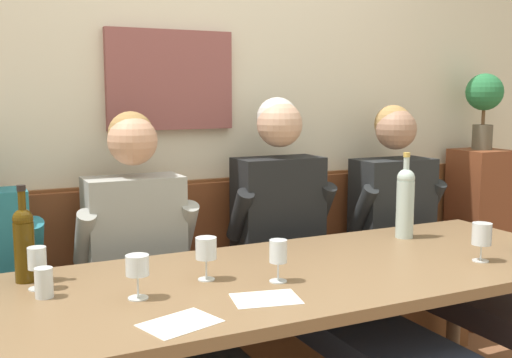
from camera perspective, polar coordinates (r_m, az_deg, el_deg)
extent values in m
cube|color=beige|center=(3.06, -6.13, 8.36)|extent=(6.80, 0.08, 2.80)
cube|color=brown|center=(2.97, -7.89, 9.03)|extent=(0.61, 0.04, 0.47)
cube|color=brown|center=(3.14, -5.53, -8.73)|extent=(6.80, 0.03, 0.95)
cube|color=brown|center=(3.03, -3.92, -14.51)|extent=(2.83, 0.42, 0.44)
cube|color=brown|center=(2.94, -3.97, -10.09)|extent=(2.77, 0.39, 0.05)
cube|color=brown|center=(3.05, -5.36, -4.60)|extent=(2.83, 0.04, 0.45)
cube|color=brown|center=(2.27, 2.66, -9.11)|extent=(2.53, 0.89, 0.04)
cylinder|color=brown|center=(3.36, 17.87, -10.34)|extent=(0.07, 0.07, 0.69)
cylinder|color=#236C7C|center=(2.64, -19.89, -5.90)|extent=(0.08, 0.20, 0.27)
cube|color=#969891|center=(2.75, -11.14, -5.24)|extent=(0.42, 0.22, 0.53)
sphere|color=tan|center=(2.68, -11.33, 3.49)|extent=(0.21, 0.21, 0.21)
sphere|color=#9B7543|center=(2.70, -11.48, 4.09)|extent=(0.20, 0.20, 0.20)
cylinder|color=#969891|center=(2.66, -15.53, -5.29)|extent=(0.08, 0.20, 0.27)
cylinder|color=#969891|center=(2.77, -6.50, -4.53)|extent=(0.08, 0.20, 0.27)
cube|color=#252D40|center=(2.60, 8.60, -13.39)|extent=(0.35, 1.14, 0.11)
cube|color=black|center=(3.00, 2.06, -3.50)|extent=(0.42, 0.22, 0.58)
sphere|color=tan|center=(2.94, 2.19, 5.07)|extent=(0.22, 0.22, 0.22)
sphere|color=beige|center=(2.96, 1.97, 5.62)|extent=(0.20, 0.20, 0.20)
cylinder|color=black|center=(2.86, -1.47, -3.33)|extent=(0.08, 0.20, 0.27)
cylinder|color=black|center=(3.07, 6.11, -2.60)|extent=(0.08, 0.20, 0.27)
cube|color=#312A2E|center=(3.02, 19.68, -10.66)|extent=(0.35, 1.14, 0.11)
cube|color=#212426|center=(3.38, 12.47, -2.72)|extent=(0.42, 0.23, 0.54)
sphere|color=#A1775E|center=(3.32, 12.80, 4.51)|extent=(0.22, 0.22, 0.22)
sphere|color=#A27C48|center=(3.34, 12.54, 5.00)|extent=(0.20, 0.20, 0.20)
cylinder|color=#212426|center=(3.21, 9.87, -2.72)|extent=(0.08, 0.20, 0.27)
cylinder|color=#212426|center=(3.49, 15.83, -2.06)|extent=(0.08, 0.20, 0.27)
cylinder|color=#463007|center=(2.28, -20.58, -6.34)|extent=(0.07, 0.07, 0.21)
sphere|color=#463007|center=(2.25, -20.73, -3.47)|extent=(0.07, 0.07, 0.07)
cylinder|color=#463007|center=(2.24, -20.79, -2.14)|extent=(0.03, 0.03, 0.09)
cylinder|color=black|center=(2.23, -20.86, -0.78)|extent=(0.03, 0.03, 0.02)
cylinder|color=silver|center=(2.85, 13.58, -2.74)|extent=(0.08, 0.08, 0.26)
sphere|color=silver|center=(2.83, 13.68, 0.10)|extent=(0.08, 0.08, 0.08)
cylinder|color=silver|center=(2.82, 13.71, 1.14)|extent=(0.03, 0.03, 0.08)
cylinder|color=gold|center=(2.81, 13.75, 2.19)|extent=(0.03, 0.03, 0.02)
cylinder|color=silver|center=(2.03, -10.82, -10.73)|extent=(0.07, 0.07, 0.00)
cylinder|color=silver|center=(2.01, -10.85, -9.69)|extent=(0.01, 0.01, 0.07)
cylinder|color=silver|center=(2.00, -10.90, -7.81)|extent=(0.07, 0.07, 0.06)
cylinder|color=#E8D578|center=(2.00, -10.88, -8.46)|extent=(0.07, 0.07, 0.02)
cylinder|color=silver|center=(2.16, 2.05, -9.40)|extent=(0.06, 0.06, 0.00)
cylinder|color=silver|center=(2.15, 2.06, -8.52)|extent=(0.01, 0.01, 0.06)
cylinder|color=silver|center=(2.13, 2.06, -6.67)|extent=(0.06, 0.06, 0.08)
cylinder|color=silver|center=(2.20, -19.43, -9.51)|extent=(0.06, 0.06, 0.00)
cylinder|color=silver|center=(2.19, -19.48, -8.64)|extent=(0.01, 0.01, 0.07)
cylinder|color=silver|center=(2.18, -19.56, -6.88)|extent=(0.06, 0.06, 0.07)
cylinder|color=#F5D37A|center=(2.18, -19.53, -7.45)|extent=(0.05, 0.05, 0.03)
cylinder|color=silver|center=(2.19, -4.60, -9.21)|extent=(0.06, 0.06, 0.00)
cylinder|color=silver|center=(2.18, -4.61, -8.26)|extent=(0.01, 0.01, 0.07)
cylinder|color=silver|center=(2.16, -4.63, -6.38)|extent=(0.07, 0.07, 0.08)
cylinder|color=#DEE18F|center=(2.16, -4.63, -7.06)|extent=(0.06, 0.06, 0.02)
cylinder|color=silver|center=(2.56, 20.01, -7.10)|extent=(0.06, 0.06, 0.00)
cylinder|color=silver|center=(2.55, 20.04, -6.38)|extent=(0.01, 0.01, 0.06)
cylinder|color=silver|center=(2.54, 20.12, -4.78)|extent=(0.07, 0.07, 0.08)
cylinder|color=#F6D484|center=(2.54, 20.09, -5.39)|extent=(0.07, 0.07, 0.03)
cylinder|color=silver|center=(2.10, -18.99, -9.04)|extent=(0.06, 0.06, 0.10)
cube|color=white|center=(1.99, 0.91, -10.99)|extent=(0.24, 0.19, 0.00)
cube|color=white|center=(1.80, -7.02, -13.07)|extent=(0.24, 0.20, 0.00)
cube|color=brown|center=(3.92, 19.74, -5.09)|extent=(0.28, 0.28, 1.05)
cylinder|color=brown|center=(3.83, 20.16, 3.65)|extent=(0.11, 0.11, 0.14)
cylinder|color=brown|center=(3.83, 20.25, 5.50)|extent=(0.02, 0.02, 0.10)
sphere|color=#28713F|center=(3.82, 20.34, 7.54)|extent=(0.21, 0.21, 0.21)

